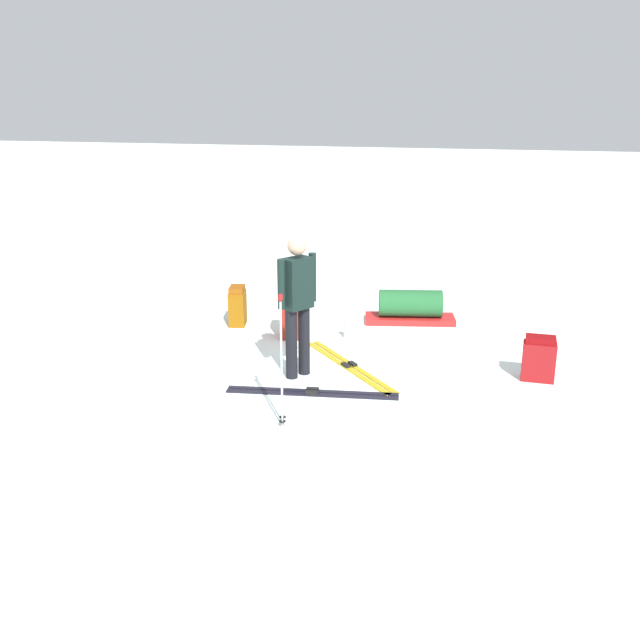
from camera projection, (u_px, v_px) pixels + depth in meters
ground_plane at (320, 375)px, 8.54m from camera, size 80.00×80.00×0.00m
skier_standing at (297, 299)px, 8.25m from camera, size 0.50×0.37×1.70m
ski_pair_near at (349, 366)px, 8.79m from camera, size 1.58×1.47×0.05m
ski_pair_far at (312, 393)px, 8.00m from camera, size 0.46×1.96×0.05m
backpack_large_dark at (539, 359)px, 8.32m from camera, size 0.22×0.38×0.55m
backpack_bright at (290, 314)px, 9.80m from camera, size 0.38×0.32×0.70m
backpack_small_spare at (238, 306)px, 10.35m from camera, size 0.40×0.30×0.58m
ski_poles_planted_near at (281, 355)px, 7.02m from camera, size 0.17×0.10×1.38m
gear_sled at (410, 308)px, 10.49m from camera, size 0.72×1.39×0.49m
thermos_bottle at (346, 329)px, 9.83m from camera, size 0.07×0.07×0.26m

